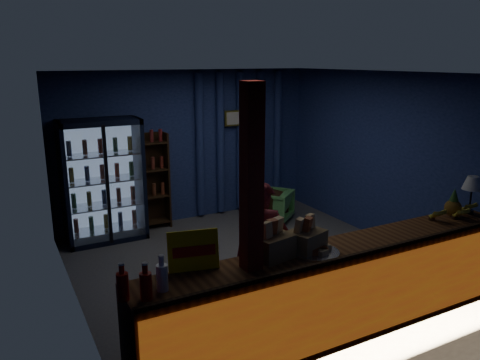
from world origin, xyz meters
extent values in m
plane|color=#515154|center=(0.00, 0.00, 0.00)|extent=(4.60, 4.60, 0.00)
plane|color=navy|center=(0.00, 2.20, 1.30)|extent=(4.60, 0.00, 4.60)
plane|color=navy|center=(0.00, -2.20, 1.30)|extent=(4.60, 0.00, 4.60)
plane|color=navy|center=(-2.30, 0.00, 1.30)|extent=(0.00, 4.40, 4.40)
plane|color=navy|center=(2.30, 0.00, 1.30)|extent=(0.00, 4.40, 4.40)
plane|color=#472D19|center=(0.00, 0.00, 2.60)|extent=(4.60, 4.60, 0.00)
cube|color=brown|center=(0.00, -1.90, 0.47)|extent=(4.40, 0.55, 0.95)
cube|color=red|center=(0.00, -2.19, 0.47)|extent=(4.35, 0.02, 0.81)
cube|color=#372511|center=(0.00, -2.17, 0.97)|extent=(4.40, 0.04, 0.04)
cube|color=maroon|center=(-1.05, -1.90, 1.30)|extent=(0.16, 0.16, 2.60)
cube|color=black|center=(-1.55, 2.12, 0.95)|extent=(1.20, 0.06, 1.90)
cube|color=black|center=(-2.12, 1.85, 0.95)|extent=(0.06, 0.60, 1.90)
cube|color=black|center=(-0.98, 1.85, 0.95)|extent=(0.06, 0.60, 1.90)
cube|color=black|center=(-1.55, 1.85, 1.86)|extent=(1.20, 0.60, 0.08)
cube|color=black|center=(-1.55, 1.85, 0.04)|extent=(1.20, 0.60, 0.08)
cube|color=#99B2D8|center=(-1.55, 2.07, 0.95)|extent=(1.08, 0.02, 1.74)
cube|color=white|center=(-1.55, 1.57, 0.95)|extent=(1.12, 0.02, 1.78)
cube|color=black|center=(-1.55, 1.55, 0.95)|extent=(0.05, 0.05, 1.80)
cube|color=silver|center=(-1.55, 1.85, 0.17)|extent=(1.08, 0.48, 0.02)
cylinder|color=#AA2E18|center=(-2.00, 1.85, 0.30)|extent=(0.07, 0.07, 0.22)
cylinder|color=#1B6C27|center=(-1.77, 1.85, 0.30)|extent=(0.07, 0.07, 0.22)
cylinder|color=#9F8218|center=(-1.55, 1.85, 0.30)|extent=(0.07, 0.07, 0.22)
cylinder|color=navy|center=(-1.32, 1.85, 0.30)|extent=(0.07, 0.07, 0.22)
cylinder|color=maroon|center=(-1.10, 1.85, 0.30)|extent=(0.07, 0.07, 0.22)
cube|color=silver|center=(-1.55, 1.85, 0.57)|extent=(1.08, 0.48, 0.02)
cylinder|color=#1B6C27|center=(-2.00, 1.85, 0.70)|extent=(0.07, 0.07, 0.22)
cylinder|color=#9F8218|center=(-1.77, 1.85, 0.70)|extent=(0.07, 0.07, 0.22)
cylinder|color=navy|center=(-1.55, 1.85, 0.70)|extent=(0.07, 0.07, 0.22)
cylinder|color=maroon|center=(-1.32, 1.85, 0.70)|extent=(0.07, 0.07, 0.22)
cylinder|color=#AA2E18|center=(-1.10, 1.85, 0.70)|extent=(0.07, 0.07, 0.22)
cube|color=silver|center=(-1.55, 1.85, 0.97)|extent=(1.08, 0.48, 0.02)
cylinder|color=#9F8218|center=(-2.00, 1.85, 1.10)|extent=(0.07, 0.07, 0.22)
cylinder|color=navy|center=(-1.77, 1.85, 1.10)|extent=(0.07, 0.07, 0.22)
cylinder|color=maroon|center=(-1.55, 1.85, 1.10)|extent=(0.07, 0.07, 0.22)
cylinder|color=#AA2E18|center=(-1.32, 1.85, 1.10)|extent=(0.07, 0.07, 0.22)
cylinder|color=#1B6C27|center=(-1.10, 1.85, 1.10)|extent=(0.07, 0.07, 0.22)
cube|color=silver|center=(-1.55, 1.85, 1.37)|extent=(1.08, 0.48, 0.02)
cylinder|color=navy|center=(-2.00, 1.85, 1.50)|extent=(0.07, 0.07, 0.22)
cylinder|color=maroon|center=(-1.77, 1.85, 1.50)|extent=(0.07, 0.07, 0.22)
cylinder|color=#AA2E18|center=(-1.55, 1.85, 1.50)|extent=(0.07, 0.07, 0.22)
cylinder|color=#1B6C27|center=(-1.32, 1.85, 1.50)|extent=(0.07, 0.07, 0.22)
cylinder|color=#9F8218|center=(-1.10, 1.85, 1.50)|extent=(0.07, 0.07, 0.22)
cube|color=#372511|center=(-0.70, 2.15, 0.80)|extent=(0.50, 0.02, 1.60)
cube|color=#372511|center=(-0.93, 2.02, 0.80)|extent=(0.03, 0.28, 1.60)
cube|color=#372511|center=(-0.46, 2.02, 0.80)|extent=(0.03, 0.28, 1.60)
cube|color=#372511|center=(-0.70, 2.02, 0.10)|extent=(0.46, 0.26, 0.02)
cube|color=#372511|center=(-0.70, 2.02, 0.55)|extent=(0.46, 0.26, 0.02)
cube|color=#372511|center=(-0.70, 2.02, 1.00)|extent=(0.46, 0.26, 0.02)
cube|color=#372511|center=(-0.70, 2.02, 1.45)|extent=(0.46, 0.26, 0.02)
cylinder|color=navy|center=(0.20, 2.14, 1.30)|extent=(0.14, 0.14, 2.50)
cylinder|color=navy|center=(0.60, 2.14, 1.30)|extent=(0.14, 0.14, 2.50)
cylinder|color=navy|center=(1.00, 2.14, 1.30)|extent=(0.14, 0.14, 2.50)
cylinder|color=navy|center=(1.40, 2.14, 1.30)|extent=(0.14, 0.14, 2.50)
cylinder|color=navy|center=(1.80, 2.14, 1.30)|extent=(0.14, 0.14, 2.50)
cube|color=gold|center=(0.85, 2.10, 1.75)|extent=(0.36, 0.03, 0.28)
cube|color=silver|center=(0.85, 2.08, 1.75)|extent=(0.30, 0.01, 0.22)
imported|color=maroon|center=(-0.64, -1.39, 0.79)|extent=(0.65, 0.50, 1.58)
imported|color=#5AB45A|center=(1.26, 1.38, 0.27)|extent=(0.83, 0.83, 0.55)
cube|color=#372511|center=(1.19, 1.38, 0.25)|extent=(0.63, 0.53, 0.49)
cylinder|color=#372511|center=(1.19, 1.38, 0.54)|extent=(0.10, 0.10, 0.10)
cube|color=yellow|center=(-1.52, -1.69, 1.13)|extent=(0.46, 0.19, 0.36)
cube|color=red|center=(-1.52, -1.71, 1.13)|extent=(0.38, 0.11, 0.09)
cylinder|color=red|center=(-2.21, -1.93, 1.06)|extent=(0.10, 0.10, 0.22)
cylinder|color=red|center=(-2.21, -1.93, 1.22)|extent=(0.04, 0.04, 0.09)
cylinder|color=white|center=(-2.21, -1.93, 1.25)|extent=(0.05, 0.05, 0.02)
cylinder|color=red|center=(-2.05, -2.01, 1.06)|extent=(0.10, 0.10, 0.22)
cylinder|color=red|center=(-2.05, -2.01, 1.22)|extent=(0.04, 0.04, 0.09)
cylinder|color=white|center=(-2.05, -2.01, 1.25)|extent=(0.05, 0.05, 0.02)
cylinder|color=silver|center=(-1.89, -1.93, 1.06)|extent=(0.10, 0.10, 0.22)
cylinder|color=silver|center=(-1.89, -1.93, 1.22)|extent=(0.04, 0.04, 0.09)
cylinder|color=white|center=(-1.89, -1.93, 1.25)|extent=(0.05, 0.05, 0.02)
cube|color=olive|center=(-0.76, -1.80, 1.06)|extent=(0.40, 0.35, 0.23)
cube|color=gold|center=(-0.85, -1.81, 1.25)|extent=(0.10, 0.08, 0.15)
cube|color=#BE5D23|center=(-0.76, -1.80, 1.25)|extent=(0.10, 0.08, 0.15)
cube|color=gold|center=(-0.68, -1.78, 1.25)|extent=(0.10, 0.08, 0.15)
cube|color=olive|center=(-0.40, -1.83, 1.06)|extent=(0.40, 0.36, 0.21)
cube|color=gold|center=(-0.47, -1.85, 1.23)|extent=(0.10, 0.08, 0.14)
cube|color=#BE5D23|center=(-0.40, -1.83, 1.23)|extent=(0.10, 0.08, 0.14)
cube|color=gold|center=(-0.32, -1.81, 1.23)|extent=(0.10, 0.08, 0.14)
cylinder|color=silver|center=(-0.34, -1.92, 0.96)|extent=(0.45, 0.45, 0.02)
cube|color=gold|center=(-0.25, -1.92, 1.00)|extent=(0.10, 0.07, 0.05)
cube|color=#BE5D23|center=(-0.28, -1.86, 1.00)|extent=(0.12, 0.12, 0.05)
cube|color=gold|center=(-0.34, -1.83, 1.00)|extent=(0.07, 0.10, 0.05)
cube|color=#BE5D23|center=(-0.40, -1.86, 1.00)|extent=(0.12, 0.12, 0.05)
cube|color=gold|center=(-0.43, -1.92, 1.00)|extent=(0.10, 0.07, 0.05)
cube|color=#BE5D23|center=(-0.40, -1.98, 1.00)|extent=(0.12, 0.12, 0.05)
cube|color=gold|center=(-0.34, -2.01, 1.00)|extent=(0.07, 0.10, 0.05)
cube|color=#BE5D23|center=(-0.28, -1.98, 1.00)|extent=(0.12, 0.12, 0.05)
cylinder|color=black|center=(2.05, -1.81, 0.97)|extent=(0.11, 0.11, 0.04)
cylinder|color=black|center=(2.05, -1.81, 1.13)|extent=(0.02, 0.02, 0.33)
cone|color=white|center=(2.05, -1.81, 1.33)|extent=(0.24, 0.24, 0.16)
sphere|color=#9A681C|center=(1.75, -1.80, 1.06)|extent=(0.20, 0.20, 0.20)
cone|color=#2C5D1F|center=(1.75, -1.80, 1.22)|extent=(0.11, 0.11, 0.15)
camera|label=1|loc=(-2.96, -5.26, 2.77)|focal=35.00mm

